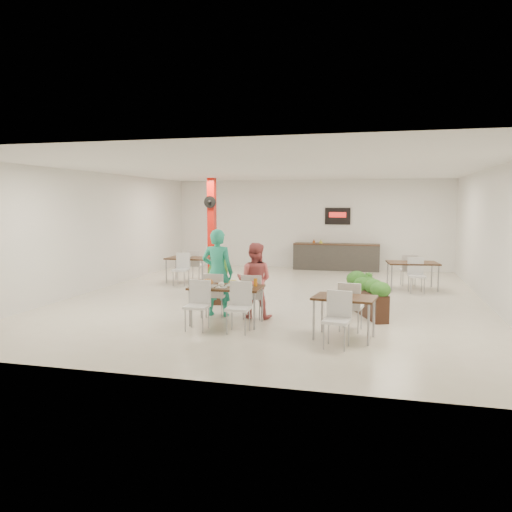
{
  "coord_description": "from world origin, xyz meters",
  "views": [
    {
      "loc": [
        2.54,
        -12.09,
        2.38
      ],
      "look_at": [
        -0.38,
        -0.51,
        1.1
      ],
      "focal_mm": 35.0,
      "sensor_mm": 36.0,
      "label": 1
    }
  ],
  "objects_px": {
    "planter_right": "(368,293)",
    "diner_man": "(218,273)",
    "side_table_c": "(344,304)",
    "side_table_a": "(189,261)",
    "main_table": "(226,292)",
    "red_column": "(212,225)",
    "service_counter": "(336,256)",
    "side_table_b": "(412,266)",
    "diner_woman": "(254,280)",
    "planter_left": "(219,278)"
  },
  "relations": [
    {
      "from": "main_table",
      "to": "planter_left",
      "type": "relative_size",
      "value": 0.86
    },
    {
      "from": "diner_man",
      "to": "planter_right",
      "type": "relative_size",
      "value": 1.11
    },
    {
      "from": "red_column",
      "to": "planter_left",
      "type": "distance_m",
      "value": 4.6
    },
    {
      "from": "red_column",
      "to": "diner_man",
      "type": "distance_m",
      "value": 6.47
    },
    {
      "from": "red_column",
      "to": "planter_right",
      "type": "xyz_separation_m",
      "value": [
        5.29,
        -5.22,
        -1.16
      ]
    },
    {
      "from": "red_column",
      "to": "service_counter",
      "type": "bearing_deg",
      "value": 25.0
    },
    {
      "from": "diner_man",
      "to": "diner_woman",
      "type": "bearing_deg",
      "value": 178.77
    },
    {
      "from": "red_column",
      "to": "diner_woman",
      "type": "height_order",
      "value": "red_column"
    },
    {
      "from": "diner_woman",
      "to": "planter_left",
      "type": "xyz_separation_m",
      "value": [
        -1.4,
        1.88,
        -0.27
      ]
    },
    {
      "from": "planter_left",
      "to": "side_table_a",
      "type": "height_order",
      "value": "planter_left"
    },
    {
      "from": "main_table",
      "to": "side_table_b",
      "type": "bearing_deg",
      "value": 53.29
    },
    {
      "from": "side_table_c",
      "to": "red_column",
      "type": "bearing_deg",
      "value": 132.08
    },
    {
      "from": "side_table_a",
      "to": "planter_left",
      "type": "bearing_deg",
      "value": -52.26
    },
    {
      "from": "main_table",
      "to": "planter_left",
      "type": "bearing_deg",
      "value": 111.37
    },
    {
      "from": "diner_man",
      "to": "planter_left",
      "type": "height_order",
      "value": "diner_man"
    },
    {
      "from": "diner_man",
      "to": "side_table_a",
      "type": "bearing_deg",
      "value": -61.81
    },
    {
      "from": "side_table_a",
      "to": "main_table",
      "type": "bearing_deg",
      "value": -60.51
    },
    {
      "from": "main_table",
      "to": "diner_man",
      "type": "distance_m",
      "value": 0.81
    },
    {
      "from": "diner_woman",
      "to": "main_table",
      "type": "bearing_deg",
      "value": 56.75
    },
    {
      "from": "planter_right",
      "to": "side_table_a",
      "type": "xyz_separation_m",
      "value": [
        -5.34,
        3.21,
        0.15
      ]
    },
    {
      "from": "planter_left",
      "to": "side_table_c",
      "type": "xyz_separation_m",
      "value": [
        3.32,
        -3.05,
        0.1
      ]
    },
    {
      "from": "service_counter",
      "to": "diner_woman",
      "type": "distance_m",
      "value": 7.96
    },
    {
      "from": "main_table",
      "to": "red_column",
      "type": "bearing_deg",
      "value": 111.33
    },
    {
      "from": "main_table",
      "to": "planter_left",
      "type": "xyz_separation_m",
      "value": [
        -0.99,
        2.53,
        -0.12
      ]
    },
    {
      "from": "service_counter",
      "to": "main_table",
      "type": "height_order",
      "value": "service_counter"
    },
    {
      "from": "red_column",
      "to": "planter_right",
      "type": "distance_m",
      "value": 7.52
    },
    {
      "from": "main_table",
      "to": "side_table_c",
      "type": "xyz_separation_m",
      "value": [
        2.33,
        -0.52,
        -0.02
      ]
    },
    {
      "from": "planter_left",
      "to": "side_table_c",
      "type": "relative_size",
      "value": 1.15
    },
    {
      "from": "planter_right",
      "to": "side_table_c",
      "type": "relative_size",
      "value": 1.0
    },
    {
      "from": "side_table_c",
      "to": "diner_man",
      "type": "bearing_deg",
      "value": 164.29
    },
    {
      "from": "service_counter",
      "to": "diner_man",
      "type": "height_order",
      "value": "service_counter"
    },
    {
      "from": "red_column",
      "to": "side_table_b",
      "type": "height_order",
      "value": "red_column"
    },
    {
      "from": "diner_woman",
      "to": "diner_man",
      "type": "bearing_deg",
      "value": -1.23
    },
    {
      "from": "planter_left",
      "to": "side_table_b",
      "type": "xyz_separation_m",
      "value": [
        4.77,
        2.54,
        0.13
      ]
    },
    {
      "from": "side_table_c",
      "to": "planter_left",
      "type": "bearing_deg",
      "value": 145.06
    },
    {
      "from": "service_counter",
      "to": "side_table_b",
      "type": "height_order",
      "value": "service_counter"
    },
    {
      "from": "red_column",
      "to": "diner_woman",
      "type": "relative_size",
      "value": 2.05
    },
    {
      "from": "side_table_a",
      "to": "diner_man",
      "type": "bearing_deg",
      "value": -60.7
    },
    {
      "from": "planter_left",
      "to": "main_table",
      "type": "bearing_deg",
      "value": -68.63
    },
    {
      "from": "side_table_a",
      "to": "side_table_c",
      "type": "relative_size",
      "value": 0.98
    },
    {
      "from": "service_counter",
      "to": "planter_right",
      "type": "relative_size",
      "value": 1.8
    },
    {
      "from": "service_counter",
      "to": "diner_woman",
      "type": "xyz_separation_m",
      "value": [
        -0.98,
        -7.89,
        0.29
      ]
    },
    {
      "from": "side_table_c",
      "to": "side_table_b",
      "type": "bearing_deg",
      "value": 83.11
    },
    {
      "from": "diner_man",
      "to": "side_table_c",
      "type": "xyz_separation_m",
      "value": [
        2.72,
        -1.17,
        -0.31
      ]
    },
    {
      "from": "planter_right",
      "to": "diner_man",
      "type": "bearing_deg",
      "value": -165.17
    },
    {
      "from": "main_table",
      "to": "planter_right",
      "type": "height_order",
      "value": "main_table"
    },
    {
      "from": "red_column",
      "to": "main_table",
      "type": "height_order",
      "value": "red_column"
    },
    {
      "from": "service_counter",
      "to": "planter_left",
      "type": "distance_m",
      "value": 6.47
    },
    {
      "from": "red_column",
      "to": "diner_man",
      "type": "relative_size",
      "value": 1.74
    },
    {
      "from": "planter_left",
      "to": "side_table_c",
      "type": "distance_m",
      "value": 4.51
    }
  ]
}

